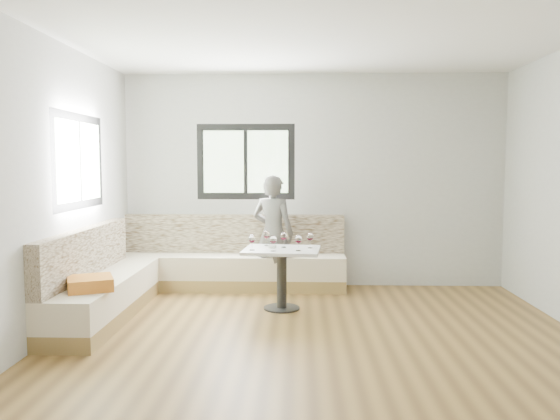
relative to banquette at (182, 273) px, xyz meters
name	(u,v)px	position (x,y,z in m)	size (l,w,h in m)	color
room	(312,188)	(1.51, -1.54, 1.08)	(5.01, 5.01, 2.81)	brown
banquette	(182,273)	(0.00, 0.00, 0.00)	(2.90, 2.80, 0.95)	olive
table	(282,264)	(1.21, -0.36, 0.18)	(0.89, 0.72, 0.68)	black
person	(273,233)	(1.07, 0.48, 0.41)	(0.54, 0.36, 1.49)	#4E4C49
olive_ramekin	(272,246)	(1.10, -0.31, 0.37)	(0.09, 0.09, 0.04)	white
wine_glass_a	(252,239)	(0.89, -0.48, 0.47)	(0.08, 0.08, 0.18)	white
wine_glass_b	(273,240)	(1.12, -0.54, 0.47)	(0.08, 0.08, 0.18)	white
wine_glass_c	(298,240)	(1.39, -0.50, 0.47)	(0.08, 0.08, 0.18)	white
wine_glass_d	(284,237)	(1.23, -0.26, 0.47)	(0.08, 0.08, 0.18)	white
wine_glass_e	(310,237)	(1.52, -0.30, 0.47)	(0.08, 0.08, 0.18)	white
wine_glass_f	(266,235)	(1.02, -0.14, 0.47)	(0.08, 0.08, 0.18)	white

